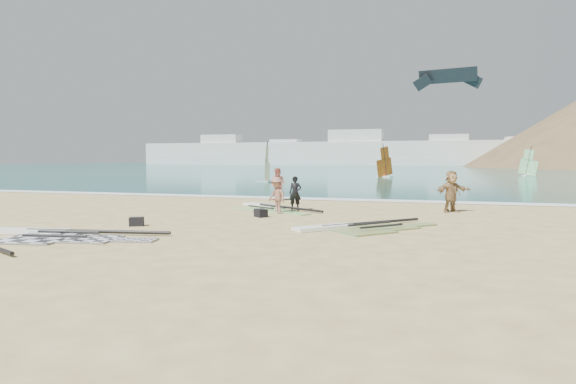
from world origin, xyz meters
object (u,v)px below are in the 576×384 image
(rig_grey, at_px, (56,235))
(beachgoer_right, at_px, (451,191))
(gear_bag_far, at_px, (261,213))
(gear_bag_near, at_px, (137,222))
(beachgoer_mid, at_px, (277,195))
(rig_green, at_px, (267,208))
(rig_orange, at_px, (358,228))
(person_wetsuit, at_px, (295,193))
(beachgoer_left, at_px, (278,184))
(beachgoer_back, at_px, (450,194))

(rig_grey, height_order, beachgoer_right, beachgoer_right)
(gear_bag_far, bearing_deg, gear_bag_near, -131.50)
(gear_bag_far, bearing_deg, rig_grey, -123.58)
(beachgoer_mid, bearing_deg, gear_bag_near, -91.10)
(rig_green, height_order, gear_bag_near, gear_bag_near)
(rig_green, relative_size, rig_orange, 1.05)
(rig_orange, bearing_deg, gear_bag_near, 145.38)
(beachgoer_mid, relative_size, beachgoer_right, 0.85)
(rig_green, distance_m, gear_bag_near, 7.16)
(gear_bag_near, bearing_deg, gear_bag_far, 48.50)
(person_wetsuit, height_order, beachgoer_left, beachgoer_left)
(rig_grey, xyz_separation_m, person_wetsuit, (4.80, 9.19, 0.72))
(rig_grey, distance_m, rig_orange, 9.40)
(rig_grey, distance_m, beachgoer_mid, 8.91)
(rig_orange, distance_m, beachgoer_mid, 5.37)
(person_wetsuit, bearing_deg, rig_green, 163.94)
(rig_orange, bearing_deg, rig_grey, 160.35)
(person_wetsuit, distance_m, beachgoer_right, 6.82)
(gear_bag_far, bearing_deg, rig_green, 104.85)
(rig_grey, height_order, rig_green, rig_grey)
(rig_green, height_order, beachgoer_left, beachgoer_left)
(gear_bag_near, height_order, beachgoer_mid, beachgoer_mid)
(gear_bag_near, xyz_separation_m, beachgoer_mid, (3.45, 5.03, 0.63))
(gear_bag_far, relative_size, beachgoer_right, 0.29)
(gear_bag_far, bearing_deg, beachgoer_right, 28.93)
(rig_green, xyz_separation_m, gear_bag_near, (-2.42, -6.74, 0.10))
(rig_green, bearing_deg, gear_bag_near, -77.60)
(beachgoer_mid, bearing_deg, rig_green, 154.53)
(beachgoer_left, relative_size, beachgoer_mid, 1.16)
(person_wetsuit, relative_size, beachgoer_right, 0.84)
(rig_green, distance_m, gear_bag_far, 3.19)
(person_wetsuit, xyz_separation_m, beachgoer_back, (6.67, 1.43, 0.00))
(beachgoer_left, distance_m, beachgoer_back, 9.43)
(rig_orange, relative_size, beachgoer_mid, 2.90)
(rig_grey, bearing_deg, beachgoer_left, 69.43)
(beachgoer_left, height_order, beachgoer_back, beachgoer_left)
(rig_grey, relative_size, rig_orange, 1.29)
(rig_orange, relative_size, person_wetsuit, 2.93)
(gear_bag_far, height_order, beachgoer_back, beachgoer_back)
(rig_green, xyz_separation_m, person_wetsuit, (1.41, -0.22, 0.72))
(rig_grey, height_order, gear_bag_near, gear_bag_near)
(gear_bag_near, relative_size, beachgoer_right, 0.26)
(rig_orange, relative_size, gear_bag_near, 9.48)
(gear_bag_near, bearing_deg, person_wetsuit, 59.59)
(rig_grey, relative_size, beachgoer_back, 3.77)
(rig_grey, relative_size, beachgoer_left, 3.22)
(rig_grey, height_order, person_wetsuit, person_wetsuit)
(gear_bag_near, height_order, person_wetsuit, person_wetsuit)
(person_wetsuit, xyz_separation_m, beachgoer_mid, (-0.38, -1.49, 0.01))
(person_wetsuit, xyz_separation_m, beachgoer_left, (-2.28, 4.40, 0.14))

